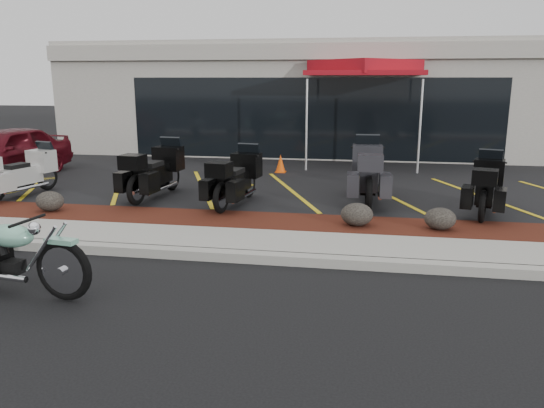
% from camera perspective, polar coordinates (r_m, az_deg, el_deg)
% --- Properties ---
extents(ground, '(90.00, 90.00, 0.00)m').
position_cam_1_polar(ground, '(7.46, -3.67, -8.47)').
color(ground, black).
rests_on(ground, ground).
extents(curb, '(24.00, 0.25, 0.15)m').
position_cam_1_polar(curb, '(8.25, -2.25, -5.70)').
color(curb, gray).
rests_on(curb, ground).
extents(sidewalk, '(24.00, 1.20, 0.15)m').
position_cam_1_polar(sidewalk, '(8.90, -1.33, -4.26)').
color(sidewalk, gray).
rests_on(sidewalk, ground).
extents(mulch_bed, '(24.00, 1.20, 0.16)m').
position_cam_1_polar(mulch_bed, '(10.03, -0.03, -2.19)').
color(mulch_bed, '#37110C').
rests_on(mulch_bed, ground).
extents(upper_lot, '(26.00, 9.60, 0.15)m').
position_cam_1_polar(upper_lot, '(15.26, 3.36, 3.16)').
color(upper_lot, black).
rests_on(upper_lot, ground).
extents(dealership_building, '(18.00, 8.16, 4.00)m').
position_cam_1_polar(dealership_building, '(21.27, 5.33, 11.24)').
color(dealership_building, gray).
rests_on(dealership_building, ground).
extents(boulder_left, '(0.57, 0.47, 0.40)m').
position_cam_1_polar(boulder_left, '(11.58, -22.78, 0.30)').
color(boulder_left, black).
rests_on(boulder_left, mulch_bed).
extents(boulder_mid, '(0.59, 0.49, 0.42)m').
position_cam_1_polar(boulder_mid, '(9.73, 9.12, -1.11)').
color(boulder_mid, black).
rests_on(boulder_mid, mulch_bed).
extents(boulder_right, '(0.55, 0.46, 0.39)m').
position_cam_1_polar(boulder_right, '(9.82, 17.63, -1.51)').
color(boulder_right, black).
rests_on(boulder_right, mulch_bed).
extents(hero_cruiser, '(3.10, 1.16, 1.07)m').
position_cam_1_polar(hero_cruiser, '(7.18, -21.55, -5.74)').
color(hero_cruiser, '#74B59A').
rests_on(hero_cruiser, ground).
extents(touring_white, '(1.25, 2.15, 1.18)m').
position_cam_1_polar(touring_white, '(13.78, -23.13, 3.81)').
color(touring_white, '#BBBBB7').
rests_on(touring_white, upper_lot).
extents(touring_black_front, '(1.12, 2.30, 1.29)m').
position_cam_1_polar(touring_black_front, '(12.85, -10.79, 4.27)').
color(touring_black_front, black).
rests_on(touring_black_front, upper_lot).
extents(touring_black_mid, '(1.13, 2.21, 1.23)m').
position_cam_1_polar(touring_black_mid, '(11.87, -2.53, 3.62)').
color(touring_black_mid, black).
rests_on(touring_black_mid, upper_lot).
extents(touring_grey, '(0.97, 2.40, 1.38)m').
position_cam_1_polar(touring_grey, '(12.49, 10.14, 4.26)').
color(touring_grey, '#2E2E33').
rests_on(touring_grey, upper_lot).
extents(touring_black_rear, '(1.30, 2.20, 1.20)m').
position_cam_1_polar(touring_black_rear, '(11.97, 22.27, 2.65)').
color(touring_black_rear, black).
rests_on(touring_black_rear, upper_lot).
extents(parked_car, '(2.21, 4.22, 1.37)m').
position_cam_1_polar(parked_car, '(16.02, -26.91, 4.98)').
color(parked_car, '#4C0A13').
rests_on(parked_car, upper_lot).
extents(traffic_cone, '(0.29, 0.29, 0.51)m').
position_cam_1_polar(traffic_cone, '(15.18, 0.93, 4.39)').
color(traffic_cone, '#EE4E07').
rests_on(traffic_cone, upper_lot).
extents(popup_canopy, '(3.67, 3.67, 3.17)m').
position_cam_1_polar(popup_canopy, '(16.91, 9.92, 14.05)').
color(popup_canopy, silver).
rests_on(popup_canopy, upper_lot).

